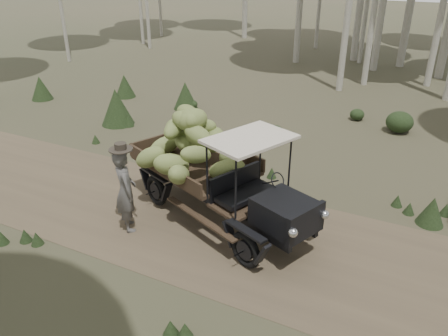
{
  "coord_description": "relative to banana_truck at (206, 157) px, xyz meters",
  "views": [
    {
      "loc": [
        4.79,
        -7.21,
        5.48
      ],
      "look_at": [
        0.96,
        0.47,
        1.31
      ],
      "focal_mm": 35.0,
      "sensor_mm": 36.0,
      "label": 1
    }
  ],
  "objects": [
    {
      "name": "farmer",
      "position": [
        -1.21,
        -1.42,
        -0.44
      ],
      "size": [
        0.82,
        0.79,
        2.05
      ],
      "rotation": [
        0.0,
        0.0,
        2.43
      ],
      "color": "#4F4C49",
      "rests_on": "ground"
    },
    {
      "name": "banana_truck",
      "position": [
        0.0,
        0.0,
        0.0
      ],
      "size": [
        5.14,
        3.37,
        2.46
      ],
      "rotation": [
        0.0,
        0.0,
        -0.39
      ],
      "color": "black",
      "rests_on": "ground"
    },
    {
      "name": "undergrowth",
      "position": [
        -1.77,
        -2.92,
        -0.85
      ],
      "size": [
        24.74,
        21.35,
        1.35
      ],
      "color": "#233319",
      "rests_on": "ground"
    },
    {
      "name": "ground",
      "position": [
        -0.43,
        -0.62,
        -1.41
      ],
      "size": [
        120.0,
        120.0,
        0.0
      ],
      "primitive_type": "plane",
      "color": "#473D2B",
      "rests_on": "ground"
    },
    {
      "name": "dirt_track",
      "position": [
        -0.43,
        -0.62,
        -1.4
      ],
      "size": [
        70.0,
        4.0,
        0.01
      ],
      "primitive_type": "cube",
      "color": "brown",
      "rests_on": "ground"
    }
  ]
}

